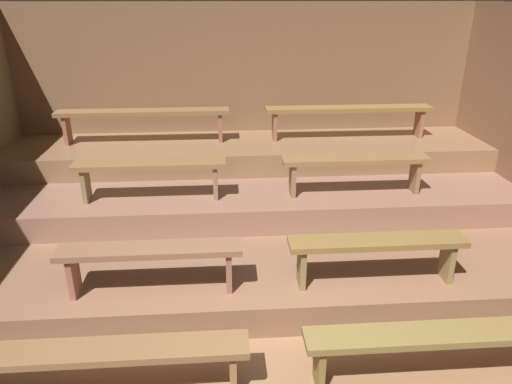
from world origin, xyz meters
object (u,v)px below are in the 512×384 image
(bench_floor_right, at_px, (458,338))
(bench_lower_left, at_px, (150,256))
(bench_lower_right, at_px, (377,247))
(bench_upper_left, at_px, (143,115))
(bench_middle_left, at_px, (150,169))
(bench_middle_right, at_px, (355,164))
(bench_upper_right, at_px, (348,112))
(bench_floor_left, at_px, (86,357))

(bench_floor_right, xyz_separation_m, bench_lower_left, (-2.34, 0.90, 0.28))
(bench_lower_right, bearing_deg, bench_upper_left, 131.65)
(bench_floor_right, relative_size, bench_lower_left, 1.46)
(bench_floor_right, height_order, bench_middle_left, bench_middle_left)
(bench_floor_right, bearing_deg, bench_upper_left, 127.37)
(bench_lower_right, distance_m, bench_upper_left, 3.62)
(bench_lower_right, xyz_separation_m, bench_middle_right, (0.16, 1.40, 0.30))
(bench_middle_left, height_order, bench_upper_left, bench_upper_left)
(bench_floor_right, xyz_separation_m, bench_middle_right, (-0.20, 2.30, 0.58))
(bench_upper_right, bearing_deg, bench_middle_right, -100.04)
(bench_floor_right, relative_size, bench_lower_right, 1.46)
(bench_middle_right, relative_size, bench_upper_right, 0.74)
(bench_middle_left, bearing_deg, bench_middle_right, 0.00)
(bench_lower_right, relative_size, bench_upper_left, 0.70)
(bench_lower_left, height_order, bench_middle_left, bench_middle_left)
(bench_floor_left, xyz_separation_m, bench_upper_left, (-0.03, 3.57, 0.88))
(bench_floor_right, distance_m, bench_lower_left, 2.53)
(bench_floor_right, distance_m, bench_middle_left, 3.45)
(bench_lower_right, bearing_deg, bench_floor_left, -158.92)
(bench_middle_left, bearing_deg, bench_lower_right, -32.99)
(bench_lower_left, height_order, bench_middle_right, bench_middle_right)
(bench_lower_right, relative_size, bench_upper_right, 0.70)
(bench_floor_right, bearing_deg, bench_lower_left, 158.92)
(bench_floor_left, height_order, bench_floor_right, same)
(bench_floor_left, height_order, bench_lower_left, bench_lower_left)
(bench_floor_left, distance_m, bench_middle_left, 2.38)
(bench_lower_right, xyz_separation_m, bench_middle_left, (-2.15, 1.40, 0.30))
(bench_floor_right, relative_size, bench_middle_right, 1.38)
(bench_middle_left, relative_size, bench_middle_right, 1.00)
(bench_upper_right, bearing_deg, bench_floor_right, -90.48)
(bench_middle_left, bearing_deg, bench_floor_left, -94.86)
(bench_lower_left, height_order, bench_upper_right, bench_upper_right)
(bench_middle_right, bearing_deg, bench_upper_right, 79.96)
(bench_middle_right, distance_m, bench_upper_left, 2.85)
(bench_floor_right, height_order, bench_upper_left, bench_upper_left)
(bench_lower_right, height_order, bench_upper_right, bench_upper_right)
(bench_lower_left, bearing_deg, bench_floor_left, -111.45)
(bench_lower_left, distance_m, bench_lower_right, 1.99)
(bench_floor_left, height_order, bench_middle_left, bench_middle_left)
(bench_lower_left, distance_m, bench_middle_right, 2.58)
(bench_floor_left, xyz_separation_m, bench_middle_left, (0.20, 2.30, 0.58))
(bench_lower_right, height_order, bench_middle_right, bench_middle_right)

